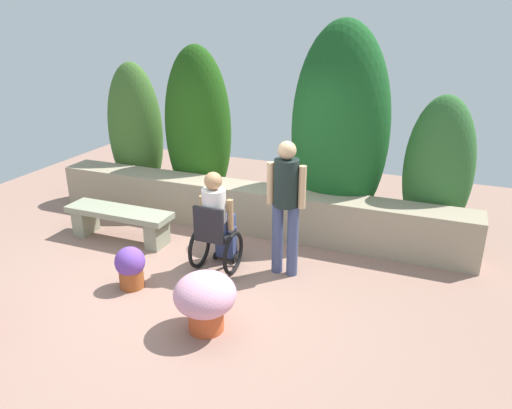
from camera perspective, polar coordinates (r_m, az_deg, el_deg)
name	(u,v)px	position (r m, az deg, el deg)	size (l,w,h in m)	color
ground_plane	(196,283)	(6.13, -7.08, -9.11)	(10.71, 10.71, 0.00)	#967263
stone_retaining_wall	(250,208)	(7.39, -0.73, -0.41)	(6.51, 0.53, 0.70)	tan
hedge_backdrop	(273,135)	(7.55, 2.01, 8.09)	(6.02, 1.03, 3.06)	#3E672A
stone_bench	(119,219)	(7.34, -15.71, -1.70)	(1.62, 0.44, 0.47)	gray
person_in_wheelchair	(217,225)	(6.15, -4.65, -2.36)	(0.53, 0.66, 1.33)	black
person_standing_companion	(286,200)	(5.89, 3.52, 0.55)	(0.49, 0.30, 1.73)	#414C74
flower_pot_purple_near	(130,266)	(6.06, -14.51, -7.05)	(0.36, 0.36, 0.52)	#9E4C23
flower_pot_terracotta_by_wall	(205,298)	(5.11, -5.98, -10.90)	(0.65, 0.65, 0.65)	#C15028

